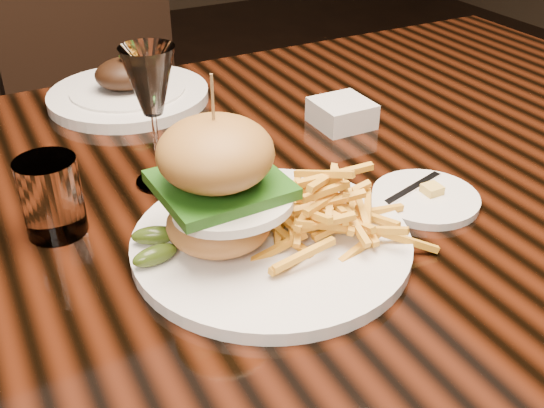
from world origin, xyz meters
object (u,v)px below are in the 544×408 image
dining_table (248,231)px  wine_glass (150,86)px  chair_far (111,95)px  far_dish (128,91)px  burger_plate (265,207)px

dining_table → wine_glass: bearing=153.5°
chair_far → dining_table: bearing=-99.7°
dining_table → far_dish: bearing=99.6°
wine_glass → far_dish: wine_glass is taller
burger_plate → wine_glass: bearing=115.5°
wine_glass → chair_far: chair_far is taller
wine_glass → far_dish: 0.30m
dining_table → burger_plate: bearing=-107.9°
dining_table → far_dish: size_ratio=6.19×
far_dish → dining_table: bearing=-80.4°
burger_plate → chair_far: bearing=95.0°
burger_plate → chair_far: burger_plate is taller
burger_plate → far_dish: burger_plate is taller
dining_table → far_dish: (-0.06, 0.33, 0.09)m
wine_glass → chair_far: (0.14, 0.84, -0.34)m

